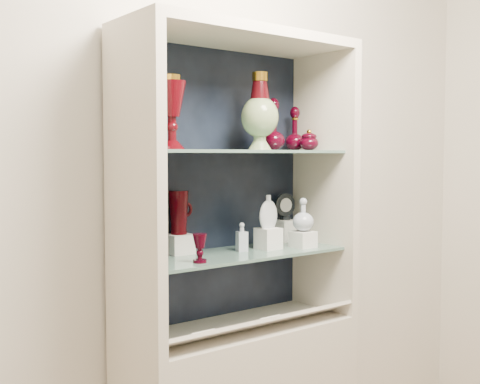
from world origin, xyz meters
TOP-DOWN VIEW (x-y plane):
  - wall_back at (0.00, 1.75)m, footprint 3.50×0.02m
  - cabinet_back_panel at (0.00, 1.72)m, footprint 0.98×0.02m
  - cabinet_side_left at (-0.48, 1.53)m, footprint 0.04×0.40m
  - cabinet_side_right at (0.48, 1.53)m, footprint 0.04×0.40m
  - cabinet_top_cap at (0.00, 1.53)m, footprint 1.00×0.40m
  - shelf_lower at (0.00, 1.55)m, footprint 0.92×0.34m
  - shelf_upper at (0.00, 1.55)m, footprint 0.92×0.34m
  - label_ledge at (0.00, 1.42)m, footprint 0.92×0.17m
  - label_card_0 at (0.04, 1.42)m, footprint 0.10×0.06m
  - label_card_1 at (-0.28, 1.42)m, footprint 0.10×0.06m
  - pedestal_lamp_left at (-0.44, 1.51)m, footprint 0.10×0.10m
  - pedestal_lamp_right at (-0.35, 1.49)m, footprint 0.13×0.13m
  - enamel_urn at (0.11, 1.54)m, footprint 0.20×0.20m
  - ruby_decanter_a at (0.24, 1.60)m, footprint 0.11×0.11m
  - ruby_decanter_b at (0.40, 1.63)m, footprint 0.11×0.11m
  - lidded_bowl at (0.40, 1.54)m, footprint 0.11×0.11m
  - cobalt_goblet at (-0.43, 1.60)m, footprint 0.10×0.10m
  - ruby_goblet_tall at (-0.40, 1.53)m, footprint 0.09×0.09m
  - ruby_goblet_small at (-0.25, 1.45)m, footprint 0.07×0.07m
  - riser_ruby_pitcher at (-0.21, 1.67)m, footprint 0.10×0.10m
  - ruby_pitcher at (-0.21, 1.67)m, footprint 0.14×0.10m
  - clear_square_bottle at (0.04, 1.57)m, footprint 0.05×0.05m
  - riser_flat_flask at (0.16, 1.54)m, footprint 0.09×0.09m
  - flat_flask at (0.16, 1.54)m, footprint 0.11×0.05m
  - riser_clear_round_decanter at (0.31, 1.48)m, footprint 0.09×0.09m
  - clear_round_decanter at (0.31, 1.48)m, footprint 0.11×0.11m
  - riser_cameo_medallion at (0.37, 1.67)m, footprint 0.08×0.08m
  - cameo_medallion at (0.37, 1.67)m, footprint 0.11×0.05m

SIDE VIEW (x-z plane):
  - label_ledge at x=0.00m, z-range 0.74..0.82m
  - label_card_0 at x=0.04m, z-range 0.78..0.81m
  - label_card_1 at x=-0.28m, z-range 0.78..0.81m
  - shelf_lower at x=0.00m, z-range 1.04..1.05m
  - riser_clear_round_decanter at x=0.31m, z-range 1.05..1.12m
  - riser_ruby_pitcher at x=-0.21m, z-range 1.05..1.13m
  - riser_flat_flask at x=0.16m, z-range 1.05..1.14m
  - riser_cameo_medallion at x=0.37m, z-range 1.05..1.15m
  - ruby_goblet_small at x=-0.25m, z-range 1.05..1.16m
  - clear_square_bottle at x=0.04m, z-range 1.05..1.17m
  - ruby_goblet_tall at x=-0.40m, z-range 1.05..1.23m
  - cobalt_goblet at x=-0.43m, z-range 1.05..1.24m
  - clear_round_decanter at x=0.31m, z-range 1.12..1.26m
  - flat_flask at x=0.16m, z-range 1.14..1.29m
  - cameo_medallion at x=0.37m, z-range 1.15..1.28m
  - ruby_pitcher at x=-0.21m, z-range 1.13..1.31m
  - cabinet_back_panel at x=0.00m, z-range 0.75..1.90m
  - cabinet_side_left at x=-0.48m, z-range 0.75..1.90m
  - cabinet_side_right at x=0.48m, z-range 0.75..1.90m
  - wall_back at x=0.00m, z-range 0.00..2.80m
  - shelf_upper at x=0.00m, z-range 1.46..1.47m
  - lidded_bowl at x=0.40m, z-range 1.47..1.57m
  - ruby_decanter_b at x=0.40m, z-range 1.47..1.68m
  - pedestal_lamp_left at x=-0.44m, z-range 1.47..1.70m
  - ruby_decanter_a at x=0.24m, z-range 1.47..1.73m
  - pedestal_lamp_right at x=-0.35m, z-range 1.47..1.74m
  - enamel_urn at x=0.11m, z-range 1.47..1.79m
  - cabinet_top_cap at x=0.00m, z-range 1.90..1.94m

